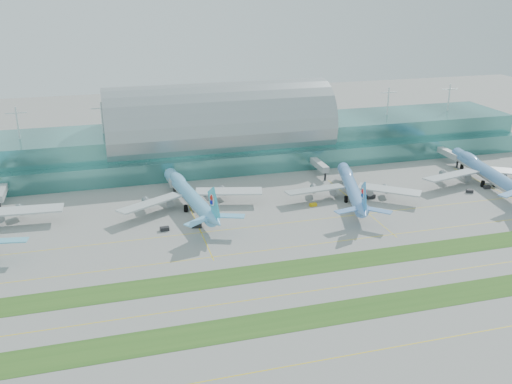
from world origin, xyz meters
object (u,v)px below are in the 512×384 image
object	(u,v)px
airliner_b	(189,194)
airliner_d	(486,171)
terminal	(219,137)
airliner_c	(352,187)

from	to	relation	value
airliner_b	airliner_d	size ratio (longest dim) A/B	0.96
terminal	airliner_b	size ratio (longest dim) A/B	4.58
airliner_b	airliner_c	xyz separation A→B (m)	(72.43, -9.69, -0.38)
terminal	airliner_c	size ratio (longest dim) A/B	4.97
airliner_b	airliner_c	world-z (taller)	airliner_b
airliner_b	airliner_d	bearing A→B (deg)	-11.18
terminal	airliner_d	distance (m)	136.22
airliner_b	airliner_c	size ratio (longest dim) A/B	1.08
airliner_b	terminal	bearing A→B (deg)	58.36
terminal	airliner_b	xyz separation A→B (m)	(-26.75, -61.06, -7.92)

